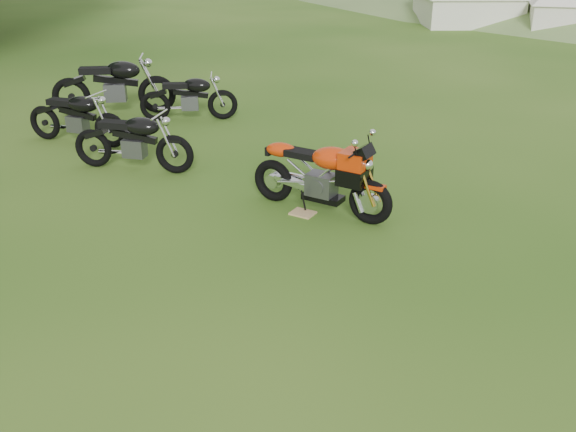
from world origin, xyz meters
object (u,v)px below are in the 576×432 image
(plywood_board, at_px, (303,213))
(vintage_moto_d, at_px, (113,84))
(vintage_moto_c, at_px, (188,96))
(sport_motorcycle, at_px, (320,170))
(vintage_moto_b, at_px, (76,116))
(vintage_moto_a, at_px, (132,139))

(plywood_board, bearing_deg, vintage_moto_d, 143.57)
(vintage_moto_c, distance_m, vintage_moto_d, 1.50)
(sport_motorcycle, height_order, plywood_board, sport_motorcycle)
(sport_motorcycle, distance_m, vintage_moto_b, 4.66)
(sport_motorcycle, xyz_separation_m, vintage_moto_a, (-2.92, 0.65, -0.08))
(vintage_moto_a, bearing_deg, vintage_moto_d, 121.16)
(plywood_board, bearing_deg, vintage_moto_b, 158.86)
(vintage_moto_a, height_order, vintage_moto_b, vintage_moto_a)
(vintage_moto_a, bearing_deg, vintage_moto_c, 93.45)
(sport_motorcycle, relative_size, plywood_board, 6.37)
(vintage_moto_a, distance_m, vintage_moto_b, 1.72)
(vintage_moto_c, bearing_deg, vintage_moto_a, -104.47)
(plywood_board, relative_size, vintage_moto_a, 0.16)
(plywood_board, distance_m, vintage_moto_c, 4.63)
(vintage_moto_a, distance_m, vintage_moto_c, 2.65)
(plywood_board, distance_m, vintage_moto_b, 4.56)
(sport_motorcycle, relative_size, vintage_moto_b, 1.03)
(plywood_board, xyz_separation_m, vintage_moto_c, (-3.10, 3.42, 0.43))
(sport_motorcycle, xyz_separation_m, vintage_moto_c, (-3.27, 3.27, -0.10))
(sport_motorcycle, xyz_separation_m, vintage_moto_d, (-4.77, 3.25, 0.03))
(vintage_moto_a, bearing_deg, vintage_moto_b, 146.11)
(plywood_board, xyz_separation_m, vintage_moto_b, (-4.23, 1.64, 0.45))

